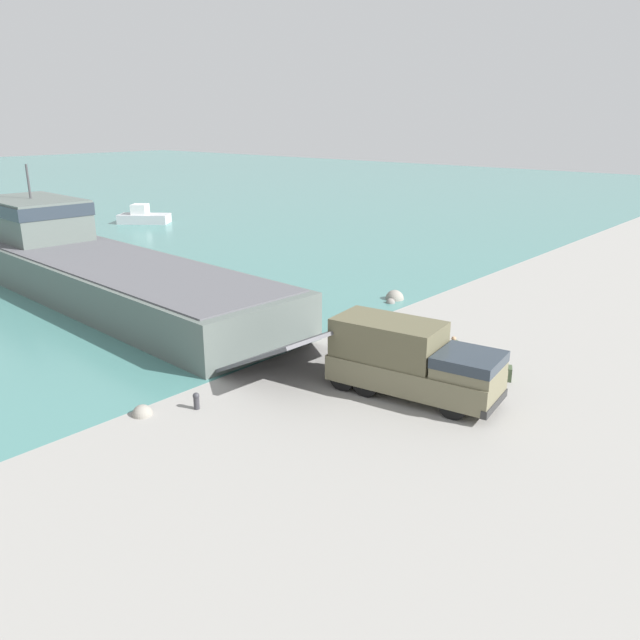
% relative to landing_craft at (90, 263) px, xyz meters
% --- Properties ---
extents(ground_plane, '(240.00, 240.00, 0.00)m').
position_rel_landing_craft_xyz_m(ground_plane, '(0.43, -23.84, -1.93)').
color(ground_plane, gray).
extents(landing_craft, '(8.68, 35.16, 7.81)m').
position_rel_landing_craft_xyz_m(landing_craft, '(0.00, 0.00, 0.00)').
color(landing_craft, '#56605B').
rests_on(landing_craft, ground_plane).
extents(military_truck, '(3.51, 7.29, 3.05)m').
position_rel_landing_craft_xyz_m(military_truck, '(0.15, -24.69, -0.38)').
color(military_truck, '#6B664C').
rests_on(military_truck, ground_plane).
extents(soldier_on_ramp, '(0.50, 0.42, 1.64)m').
position_rel_landing_craft_xyz_m(soldier_on_ramp, '(3.59, -24.66, -0.98)').
color(soldier_on_ramp, '#475638').
rests_on(soldier_on_ramp, ground_plane).
extents(moored_boat_a, '(5.18, 5.71, 2.06)m').
position_rel_landing_craft_xyz_m(moored_boat_a, '(18.52, 22.02, -1.25)').
color(moored_boat_a, '#B7BABF').
rests_on(moored_boat_a, ground_plane).
extents(mooring_bollard, '(0.26, 0.26, 0.69)m').
position_rel_landing_craft_xyz_m(mooring_bollard, '(-6.46, -19.12, -1.56)').
color(mooring_bollard, '#333338').
rests_on(mooring_bollard, ground_plane).
extents(cargo_crate, '(0.86, 0.91, 0.60)m').
position_rel_landing_craft_xyz_m(cargo_crate, '(4.20, -26.83, -1.63)').
color(cargo_crate, '#3D4C33').
rests_on(cargo_crate, ground_plane).
extents(shoreline_rock_a, '(0.57, 0.57, 0.57)m').
position_rel_landing_craft_xyz_m(shoreline_rock_a, '(10.75, -16.27, -1.93)').
color(shoreline_rock_a, gray).
rests_on(shoreline_rock_a, ground_plane).
extents(shoreline_rock_b, '(0.80, 0.80, 0.80)m').
position_rel_landing_craft_xyz_m(shoreline_rock_b, '(-8.17, -17.96, -1.93)').
color(shoreline_rock_b, gray).
rests_on(shoreline_rock_b, ground_plane).
extents(shoreline_rock_c, '(1.17, 1.17, 1.17)m').
position_rel_landing_craft_xyz_m(shoreline_rock_c, '(11.62, -15.96, -1.93)').
color(shoreline_rock_c, gray).
rests_on(shoreline_rock_c, ground_plane).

